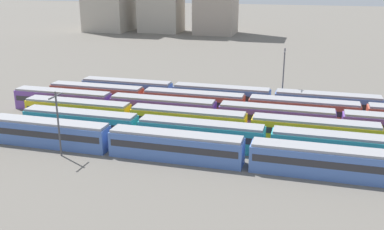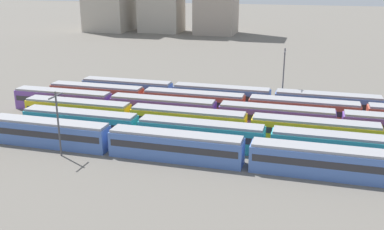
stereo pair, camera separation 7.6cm
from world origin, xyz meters
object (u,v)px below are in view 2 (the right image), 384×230
(train_track_2, at_px, (249,126))
(catenary_pole_1, at_px, (283,75))
(train_track_0, at_px, (176,146))
(train_track_4, at_px, (303,110))
(catenary_pole_0, at_px, (58,121))
(train_track_3, at_px, (276,118))

(train_track_2, relative_size, catenary_pole_1, 6.91)
(train_track_0, distance_m, train_track_2, 13.22)
(train_track_4, bearing_deg, train_track_2, -125.94)
(train_track_0, distance_m, catenary_pole_1, 31.43)
(catenary_pole_0, distance_m, catenary_pole_1, 41.75)
(train_track_3, distance_m, catenary_pole_0, 32.95)
(train_track_2, height_order, train_track_3, same)
(train_track_3, bearing_deg, train_track_0, -126.88)
(train_track_2, relative_size, catenary_pole_0, 8.31)
(catenary_pole_0, bearing_deg, train_track_2, 29.56)
(catenary_pole_1, bearing_deg, train_track_2, -100.55)
(catenary_pole_0, relative_size, catenary_pole_1, 0.83)
(train_track_4, distance_m, catenary_pole_0, 39.21)
(train_track_4, bearing_deg, train_track_3, -127.57)
(train_track_3, distance_m, catenary_pole_1, 13.93)
(train_track_0, xyz_separation_m, train_track_3, (11.70, 15.60, 0.00))
(train_track_2, xyz_separation_m, train_track_4, (7.54, 10.40, 0.00))
(catenary_pole_0, bearing_deg, catenary_pole_1, 49.76)
(train_track_2, bearing_deg, train_track_0, -128.13)
(train_track_0, xyz_separation_m, train_track_2, (8.16, 10.40, 0.00))
(train_track_3, distance_m, train_track_4, 6.56)
(train_track_2, bearing_deg, train_track_4, 54.06)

